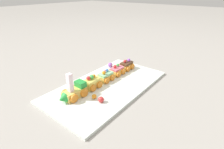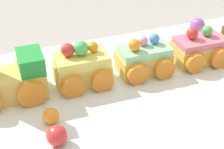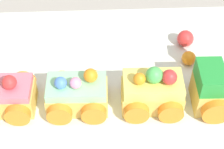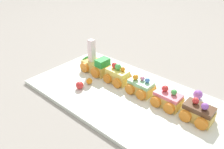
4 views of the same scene
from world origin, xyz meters
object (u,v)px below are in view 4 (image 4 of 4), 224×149
Objects in this scene: cake_car_mint at (141,87)px; gumball_red at (80,85)px; cake_train_locomotive at (94,64)px; cake_car_lemon at (118,75)px; cake_car_chocolate at (198,113)px; cake_car_strawberry at (167,99)px; gumball_orange at (89,81)px; gumball_purple at (198,94)px.

cake_car_mint is 0.19m from gumball_red.
cake_car_lemon is at bearing -179.86° from cake_train_locomotive.
cake_car_chocolate is at bearing 179.98° from cake_train_locomotive.
cake_train_locomotive is 1.67× the size of cake_car_chocolate.
cake_car_strawberry is 0.28m from gumball_red.
cake_car_mint is 3.78× the size of gumball_orange.
gumball_red is (0.25, 0.11, -0.01)m from cake_car_strawberry.
cake_car_lemon reaches higher than cake_car_chocolate.
gumball_red is at bearing 87.04° from gumball_orange.
gumball_orange is 0.04m from gumball_red.
cake_train_locomotive reaches higher than cake_car_strawberry.
cake_car_mint is 0.09m from cake_car_strawberry.
cake_train_locomotive is 0.39m from cake_car_chocolate.
gumball_purple is at bearing -147.14° from gumball_red.
cake_train_locomotive reaches higher than gumball_orange.
cake_car_chocolate reaches higher than gumball_orange.
cake_car_mint reaches higher than gumball_purple.
cake_train_locomotive is at bearing -55.85° from gumball_orange.
cake_train_locomotive is at bearing -0.02° from cake_car_chocolate.
cake_car_mint is (-0.21, 0.00, -0.01)m from cake_train_locomotive.
gumball_orange is (0.16, 0.07, -0.01)m from cake_car_mint.
gumball_orange is at bearing 125.49° from cake_train_locomotive.
cake_car_lemon is 2.85× the size of gumball_purple.
cake_car_chocolate reaches higher than gumball_purple.
gumball_purple is 1.10× the size of gumball_red.
cake_car_lemon is at bearing -0.08° from cake_car_chocolate.
cake_car_strawberry is at bearing -156.85° from gumball_red.
cake_car_mint is at bearing -179.98° from cake_train_locomotive.
cake_train_locomotive is 0.30m from cake_car_strawberry.
cake_car_chocolate is (-0.39, 0.01, -0.01)m from cake_train_locomotive.
cake_car_mint is at bearing 179.87° from cake_car_lemon.
cake_car_strawberry is at bearing -0.21° from cake_car_chocolate.
cake_car_mint is 1.00× the size of cake_car_strawberry.
cake_car_chocolate is 0.35m from gumball_orange.
cake_car_lemon is at bearing -119.68° from gumball_red.
cake_train_locomotive is 0.21m from cake_car_mint.
cake_car_mint is at bearing -0.05° from cake_car_chocolate.
cake_car_strawberry reaches higher than gumball_red.
gumball_red is at bearing 61.66° from cake_car_lemon.
cake_train_locomotive is at bearing 0.14° from cake_car_lemon.
gumball_orange is at bearing 27.38° from gumball_purple.
cake_train_locomotive is 0.09m from gumball_orange.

